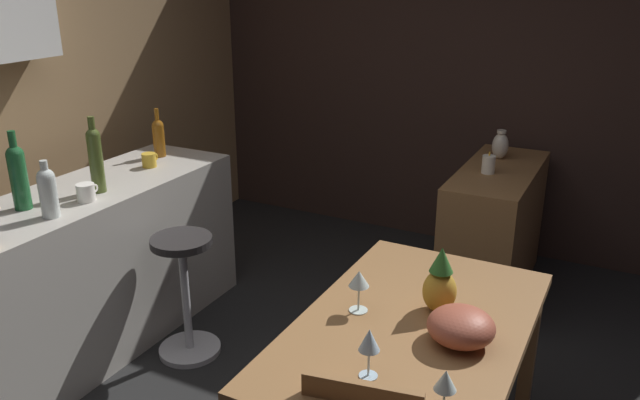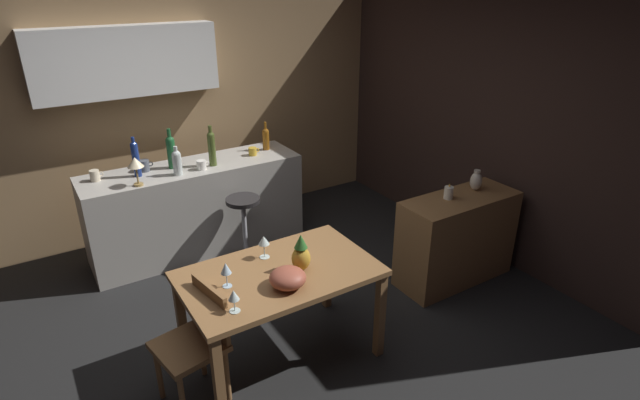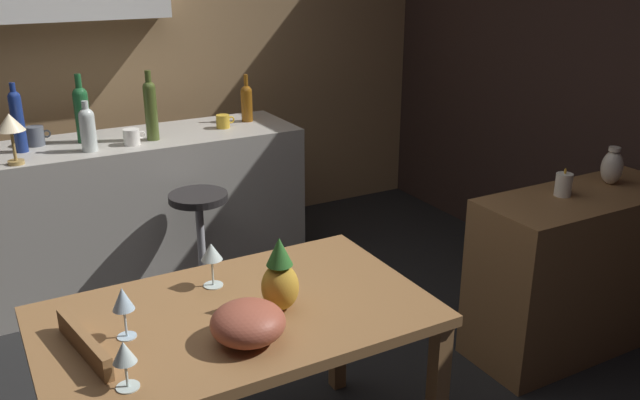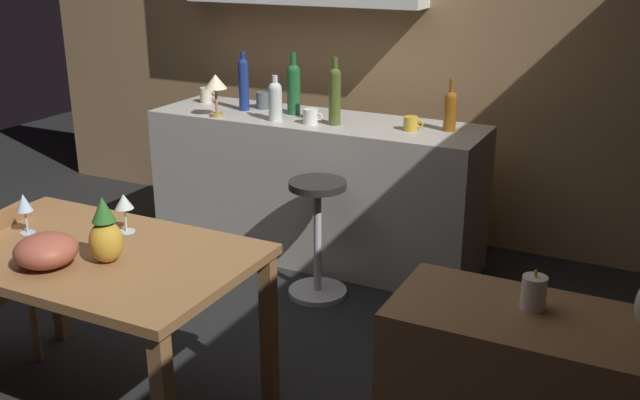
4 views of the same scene
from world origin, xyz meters
TOP-DOWN VIEW (x-y plane):
  - ground_plane at (0.00, 0.00)m, footprint 9.00×9.00m
  - wall_kitchen_back at (-0.06, 2.08)m, footprint 5.20×0.33m
  - wall_side_right at (2.55, 0.30)m, footprint 0.10×4.40m
  - dining_table at (0.00, -0.47)m, footprint 1.33×0.81m
  - kitchen_counter at (0.06, 1.42)m, footprint 2.10×0.60m
  - sideboard_cabinet at (1.85, -0.38)m, footprint 1.10×0.44m
  - chair_near_window at (-0.62, -0.51)m, footprint 0.46×0.46m
  - bar_stool at (0.34, 0.90)m, footprint 0.34×0.34m
  - wine_glass_left at (0.00, -0.25)m, footprint 0.08×0.08m
  - wine_glass_right at (-0.37, -0.45)m, footprint 0.07×0.07m
  - wine_glass_center at (-0.43, -0.72)m, footprint 0.07×0.07m
  - pineapple_centerpiece at (0.14, -0.53)m, footprint 0.13×0.13m
  - fruit_bowl at (-0.03, -0.66)m, footprint 0.24×0.24m
  - wine_bottle_amber at (0.89, 1.48)m, footprint 0.07×0.07m
  - wine_bottle_green at (-0.11, 1.47)m, footprint 0.08×0.08m
  - wine_bottle_olive at (0.24, 1.33)m, footprint 0.07×0.07m
  - wine_bottle_cobalt at (-0.45, 1.42)m, footprint 0.07×0.07m
  - wine_bottle_clear at (-0.13, 1.26)m, footprint 0.08×0.08m
  - cup_white at (0.10, 1.28)m, footprint 0.12×0.09m
  - cup_slate at (-0.36, 1.52)m, footprint 0.13×0.09m
  - cup_cream at (-0.80, 1.51)m, footprint 0.12×0.08m
  - cup_mustard at (0.69, 1.39)m, footprint 0.12×0.08m
  - counter_lamp at (-0.51, 1.19)m, footprint 0.14×0.14m
  - pillar_candle_tall at (1.73, -0.33)m, footprint 0.08×0.08m
  - vase_ceramic_ivory at (2.07, -0.32)m, footprint 0.10×0.10m

SIDE VIEW (x-z plane):
  - ground_plane at x=0.00m, z-range 0.00..0.00m
  - bar_stool at x=0.34m, z-range 0.02..0.71m
  - sideboard_cabinet at x=1.85m, z-range 0.00..0.82m
  - kitchen_counter at x=0.06m, z-range 0.00..0.90m
  - chair_near_window at x=-0.62m, z-range 0.05..0.87m
  - dining_table at x=0.00m, z-range 0.28..1.02m
  - fruit_bowl at x=-0.03m, z-range 0.74..0.87m
  - wine_glass_center at x=-0.43m, z-range 0.77..0.93m
  - pineapple_centerpiece at x=0.14m, z-range 0.72..0.99m
  - wine_glass_left at x=0.00m, z-range 0.79..0.96m
  - wine_glass_right at x=-0.37m, z-range 0.78..0.96m
  - pillar_candle_tall at x=1.73m, z-range 0.81..0.94m
  - vase_ceramic_ivory at x=2.07m, z-range 0.81..1.00m
  - cup_mustard at x=0.69m, z-range 0.90..0.98m
  - cup_white at x=0.10m, z-range 0.90..0.99m
  - cup_cream at x=-0.80m, z-range 0.90..1.00m
  - cup_slate at x=-0.36m, z-range 0.90..1.01m
  - wine_bottle_amber at x=0.89m, z-range 0.88..1.18m
  - wine_bottle_clear at x=-0.13m, z-range 0.89..1.17m
  - wine_bottle_green at x=-0.11m, z-range 0.88..1.27m
  - wine_bottle_cobalt at x=-0.45m, z-range 0.89..1.27m
  - wine_bottle_olive at x=0.24m, z-range 0.89..1.28m
  - counter_lamp at x=-0.51m, z-range 0.97..1.23m
  - wall_side_right at x=2.55m, z-range 0.00..2.60m
  - wall_kitchen_back at x=-0.06m, z-range 0.11..2.71m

